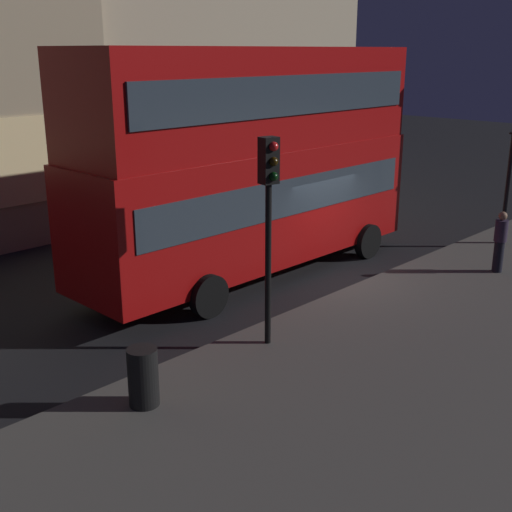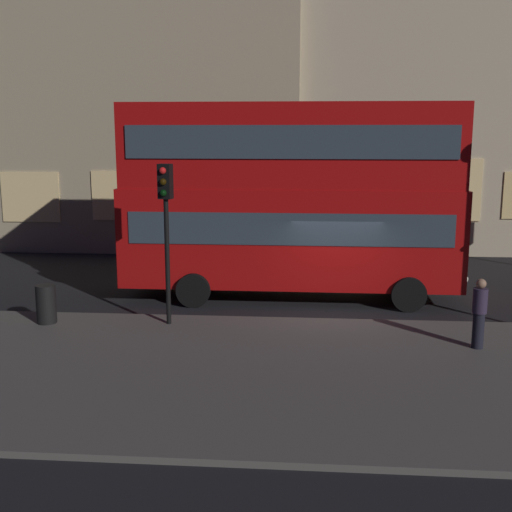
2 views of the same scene
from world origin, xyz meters
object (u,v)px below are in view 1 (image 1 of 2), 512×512
litter_bin (143,377)px  double_decker_bus (251,154)px  traffic_light_far_side (374,128)px  pedestrian (500,241)px  traffic_light_near_kerb (269,199)px

litter_bin → double_decker_bus: bearing=30.3°
traffic_light_far_side → pedestrian: bearing=54.4°
traffic_light_near_kerb → traffic_light_far_side: 14.87m
double_decker_bus → traffic_light_far_side: 10.82m
double_decker_bus → traffic_light_far_side: (10.27, 3.37, -0.45)m
double_decker_bus → litter_bin: bearing=-149.9°
double_decker_bus → pedestrian: 6.76m
double_decker_bus → pedestrian: (4.37, -4.66, -2.20)m
traffic_light_near_kerb → litter_bin: bearing=-166.3°
traffic_light_near_kerb → traffic_light_far_side: (13.24, 6.76, -0.31)m
traffic_light_far_side → litter_bin: bearing=23.6°
traffic_light_near_kerb → traffic_light_far_side: bearing=37.7°
double_decker_bus → traffic_light_near_kerb: 4.51m
double_decker_bus → litter_bin: double_decker_bus is taller
litter_bin → traffic_light_near_kerb: bearing=3.0°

